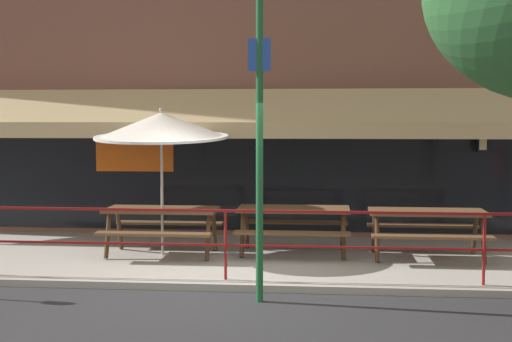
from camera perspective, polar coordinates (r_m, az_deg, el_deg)
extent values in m
plane|color=#2D2D30|center=(9.62, -2.70, -9.64)|extent=(120.00, 120.00, 0.00)
cube|color=#ADA89E|center=(11.55, -1.28, -7.03)|extent=(15.00, 4.00, 0.10)
cube|color=brown|center=(13.67, -0.17, 11.37)|extent=(15.00, 0.50, 8.01)
cube|color=black|center=(13.34, -0.28, 0.12)|extent=(12.00, 0.02, 2.30)
cube|color=orange|center=(13.71, -9.69, 1.43)|extent=(1.50, 0.02, 0.70)
cube|color=tan|center=(12.77, -0.53, 5.10)|extent=(13.80, 0.92, 0.70)
cube|color=tan|center=(12.26, -0.77, 3.27)|extent=(13.80, 0.08, 0.28)
cube|color=black|center=(13.40, 17.51, 2.86)|extent=(0.04, 0.28, 0.04)
cube|color=black|center=(13.27, 17.62, 2.06)|extent=(0.18, 0.18, 0.28)
cube|color=beige|center=(13.27, 17.62, 2.06)|extent=(0.13, 0.19, 0.20)
cylinder|color=maroon|center=(9.80, -2.46, -5.95)|extent=(0.04, 0.04, 0.95)
cylinder|color=maroon|center=(9.93, 17.78, -6.01)|extent=(0.04, 0.04, 0.95)
cube|color=maroon|center=(9.72, -2.47, -3.20)|extent=(13.80, 0.04, 0.04)
cube|color=maroon|center=(9.80, -2.46, -5.95)|extent=(13.80, 0.03, 0.03)
cube|color=brown|center=(11.56, -7.54, -3.09)|extent=(1.80, 0.80, 0.05)
cube|color=brown|center=(11.05, -8.20, -5.01)|extent=(1.80, 0.26, 0.04)
cube|color=brown|center=(12.17, -6.91, -4.15)|extent=(1.80, 0.26, 0.04)
cylinder|color=#48311E|center=(11.15, -3.87, -5.25)|extent=(0.07, 0.30, 0.73)
cylinder|color=#48311E|center=(11.78, -3.36, -4.75)|extent=(0.07, 0.30, 0.73)
cylinder|color=#48311E|center=(11.52, -11.78, -5.03)|extent=(0.07, 0.30, 0.73)
cylinder|color=#48311E|center=(12.12, -10.88, -4.56)|extent=(0.07, 0.30, 0.73)
cube|color=brown|center=(11.56, 3.03, -3.06)|extent=(1.80, 0.80, 0.05)
cube|color=brown|center=(11.03, 2.89, -4.99)|extent=(1.80, 0.26, 0.04)
cube|color=brown|center=(12.18, 3.14, -4.11)|extent=(1.80, 0.26, 0.04)
cylinder|color=#48311E|center=(11.29, 7.02, -5.16)|extent=(0.07, 0.30, 0.73)
cylinder|color=#48311E|center=(11.92, 6.94, -4.66)|extent=(0.07, 0.30, 0.73)
cylinder|color=#48311E|center=(11.36, -1.10, -5.07)|extent=(0.07, 0.30, 0.73)
cylinder|color=#48311E|center=(11.99, -0.75, -4.58)|extent=(0.07, 0.30, 0.73)
cube|color=brown|center=(11.50, 13.55, -3.21)|extent=(1.80, 0.80, 0.05)
cube|color=brown|center=(10.98, 13.95, -5.15)|extent=(1.80, 0.26, 0.04)
cube|color=brown|center=(12.11, 13.14, -4.26)|extent=(1.80, 0.26, 0.04)
cylinder|color=#48311E|center=(11.39, 17.75, -5.25)|extent=(0.07, 0.30, 0.73)
cylinder|color=#48311E|center=(12.00, 17.10, -4.76)|extent=(0.07, 0.30, 0.73)
cylinder|color=#48311E|center=(11.16, 9.66, -5.30)|extent=(0.07, 0.30, 0.73)
cylinder|color=#48311E|center=(11.79, 9.43, -4.79)|extent=(0.07, 0.30, 0.73)
cylinder|color=#B7B2A8|center=(11.54, -7.54, -1.06)|extent=(0.04, 0.04, 2.30)
cone|color=silver|center=(11.49, -7.58, 3.67)|extent=(2.10, 2.12, 0.53)
cylinder|color=white|center=(11.50, -7.57, 2.72)|extent=(2.14, 2.14, 0.18)
sphere|color=#B7B2A8|center=(11.49, -7.59, 4.86)|extent=(0.07, 0.07, 0.07)
cylinder|color=#1E6033|center=(8.84, 0.29, 3.17)|extent=(0.09, 0.09, 4.29)
cube|color=blue|center=(8.85, 0.28, 9.29)|extent=(0.28, 0.02, 0.40)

